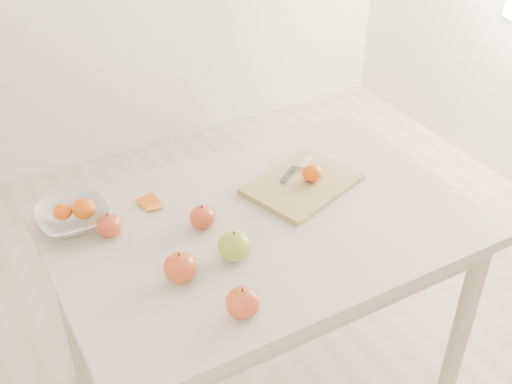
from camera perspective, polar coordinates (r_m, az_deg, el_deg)
table at (r=1.91m, az=0.74°, el=-4.88°), size 1.20×0.80×0.75m
cutting_board at (r=1.98m, az=4.11°, el=0.72°), size 0.39×0.33×0.02m
board_tangerine at (r=1.97m, az=5.05°, el=1.68°), size 0.06×0.06×0.05m
fruit_bowl at (r=1.89m, az=-15.90°, el=-2.10°), size 0.21×0.21×0.05m
bowl_tangerine_near at (r=1.89m, az=-16.80°, el=-1.67°), size 0.05×0.05×0.05m
bowl_tangerine_far at (r=1.87m, az=-15.03°, el=-1.44°), size 0.07×0.07×0.06m
orange_peel_a at (r=1.94m, az=-9.59°, el=-0.89°), size 0.06×0.05×0.01m
orange_peel_b at (r=1.92m, az=-9.05°, el=-1.35°), size 0.05×0.04×0.01m
paring_knife at (r=2.04m, az=4.16°, el=2.44°), size 0.16×0.09×0.01m
apple_green at (r=1.70m, az=-1.94°, el=-4.81°), size 0.09×0.09×0.08m
apple_red_b at (r=1.81m, az=-4.80°, el=-2.24°), size 0.07×0.07×0.07m
apple_red_c at (r=1.55m, az=-1.19°, el=-9.79°), size 0.08×0.08×0.08m
apple_red_a at (r=1.82m, az=-12.90°, el=-2.91°), size 0.07×0.07×0.07m
apple_red_d at (r=1.65m, az=-6.75°, el=-6.63°), size 0.09×0.09×0.08m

